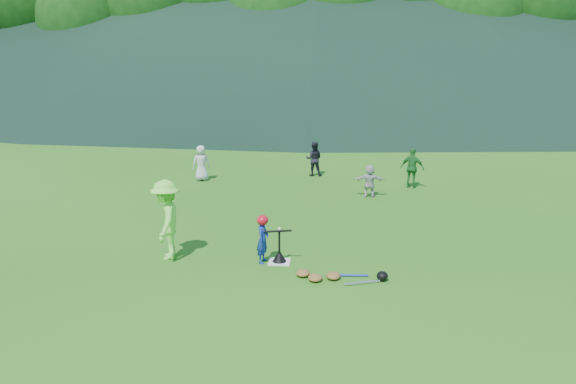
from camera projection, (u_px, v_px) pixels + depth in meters
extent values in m
plane|color=#216015|center=(279.00, 262.00, 11.86)|extent=(120.00, 120.00, 0.00)
cube|color=silver|center=(279.00, 262.00, 11.86)|extent=(0.45, 0.45, 0.02)
sphere|color=white|center=(279.00, 229.00, 11.68)|extent=(0.08, 0.08, 0.08)
imported|color=navy|center=(263.00, 240.00, 11.74)|extent=(0.31, 0.41, 1.01)
imported|color=#80F447|center=(167.00, 220.00, 11.90)|extent=(0.78, 1.18, 1.72)
imported|color=silver|center=(201.00, 163.00, 19.14)|extent=(0.70, 0.58, 1.22)
imported|color=black|center=(314.00, 159.00, 19.89)|extent=(0.60, 0.47, 1.21)
imported|color=#22732C|center=(412.00, 168.00, 18.10)|extent=(0.83, 0.63, 1.31)
imported|color=#BCBCBC|center=(370.00, 181.00, 16.99)|extent=(0.94, 0.31, 1.01)
cone|color=black|center=(279.00, 257.00, 11.83)|extent=(0.30, 0.30, 0.18)
cylinder|color=black|center=(279.00, 242.00, 11.75)|extent=(0.04, 0.04, 0.50)
ellipsoid|color=red|center=(263.00, 220.00, 11.64)|extent=(0.24, 0.26, 0.22)
cylinder|color=black|center=(277.00, 231.00, 11.65)|extent=(0.62, 0.12, 0.07)
ellipsoid|color=olive|center=(315.00, 278.00, 10.89)|extent=(0.28, 0.34, 0.13)
ellipsoid|color=olive|center=(333.00, 276.00, 10.99)|extent=(0.28, 0.34, 0.13)
ellipsoid|color=olive|center=(303.00, 273.00, 11.13)|extent=(0.28, 0.34, 0.13)
cylinder|color=silver|center=(362.00, 283.00, 10.74)|extent=(0.70, 0.27, 0.06)
cylinder|color=#263FA5|center=(351.00, 275.00, 11.10)|extent=(0.68, 0.09, 0.05)
ellipsoid|color=black|center=(382.00, 276.00, 10.89)|extent=(0.22, 0.24, 0.19)
cube|color=gray|center=(315.00, 106.00, 38.78)|extent=(70.00, 0.03, 1.20)
cube|color=yellow|center=(315.00, 97.00, 38.62)|extent=(70.00, 0.08, 0.08)
cylinder|color=gray|center=(315.00, 106.00, 38.78)|extent=(0.07, 0.07, 1.30)
cylinder|color=#382314|center=(49.00, 77.00, 46.74)|extent=(0.56, 0.56, 4.34)
cylinder|color=#382314|center=(90.00, 87.00, 43.65)|extent=(0.56, 0.56, 3.18)
ellipsoid|color=#164711|center=(85.00, 19.00, 42.41)|extent=(6.92, 6.92, 7.95)
cylinder|color=#382314|center=(156.00, 82.00, 44.68)|extent=(0.56, 0.56, 3.78)
ellipsoid|color=#164711|center=(152.00, 3.00, 43.21)|extent=(8.21, 8.21, 9.44)
cylinder|color=#382314|center=(219.00, 77.00, 45.72)|extent=(0.56, 0.56, 4.38)
cylinder|color=#382314|center=(274.00, 87.00, 42.63)|extent=(0.56, 0.56, 3.22)
ellipsoid|color=#164711|center=(274.00, 17.00, 41.37)|extent=(6.99, 6.99, 8.04)
cylinder|color=#382314|center=(337.00, 82.00, 43.66)|extent=(0.56, 0.56, 3.81)
ellipsoid|color=#164711|center=(339.00, 1.00, 42.18)|extent=(8.28, 8.28, 9.53)
cylinder|color=#382314|center=(398.00, 78.00, 44.70)|extent=(0.56, 0.56, 4.41)
cylinder|color=#382314|center=(467.00, 88.00, 41.60)|extent=(0.56, 0.56, 3.25)
ellipsoid|color=#164711|center=(473.00, 15.00, 40.33)|extent=(7.07, 7.07, 8.13)
cylinder|color=#382314|center=(527.00, 83.00, 42.64)|extent=(0.56, 0.56, 3.85)
cone|color=black|center=(31.00, 12.00, 86.05)|extent=(80.00, 80.00, 20.00)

